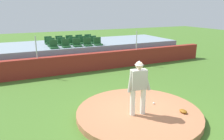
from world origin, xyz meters
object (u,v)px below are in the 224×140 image
(pitcher, at_px, (138,84))
(stadium_chair_1, at_px, (66,45))
(stadium_chair_13, at_px, (79,40))
(stadium_chair_14, at_px, (88,39))
(stadium_chair_0, at_px, (54,46))
(stadium_chair_11, at_px, (59,41))
(stadium_chair_6, at_px, (62,43))
(stadium_chair_12, at_px, (70,40))
(stadium_chair_9, at_px, (93,41))
(fielding_glove, at_px, (183,111))
(stadium_chair_2, at_px, (77,44))
(stadium_chair_8, at_px, (83,41))
(baseball, at_px, (154,103))
(stadium_chair_4, at_px, (98,43))
(stadium_chair_7, at_px, (73,42))
(stadium_chair_3, at_px, (88,43))
(stadium_chair_5, at_px, (51,44))
(stadium_chair_10, at_px, (48,42))

(pitcher, xyz_separation_m, stadium_chair_1, (-0.50, 7.55, 0.19))
(stadium_chair_13, relative_size, stadium_chair_14, 1.00)
(pitcher, relative_size, stadium_chair_0, 3.67)
(stadium_chair_11, relative_size, stadium_chair_13, 1.00)
(stadium_chair_6, bearing_deg, stadium_chair_12, -129.66)
(stadium_chair_0, relative_size, stadium_chair_9, 1.00)
(fielding_glove, relative_size, stadium_chair_2, 0.60)
(stadium_chair_8, bearing_deg, stadium_chair_6, 0.48)
(baseball, distance_m, stadium_chair_13, 9.00)
(baseball, bearing_deg, stadium_chair_4, 85.10)
(stadium_chair_1, relative_size, stadium_chair_6, 1.00)
(stadium_chair_9, bearing_deg, pitcher, 79.34)
(pitcher, bearing_deg, stadium_chair_14, 91.31)
(stadium_chair_2, height_order, stadium_chair_7, same)
(stadium_chair_8, height_order, stadium_chair_9, same)
(baseball, xyz_separation_m, stadium_chair_3, (-0.08, 7.07, 1.22))
(stadium_chair_7, bearing_deg, baseball, 95.65)
(stadium_chair_12, bearing_deg, stadium_chair_4, 127.02)
(stadium_chair_5, bearing_deg, stadium_chair_7, -179.29)
(stadium_chair_13, bearing_deg, stadium_chair_8, 89.44)
(pitcher, bearing_deg, stadium_chair_7, 99.62)
(stadium_chair_9, bearing_deg, stadium_chair_1, 22.32)
(stadium_chair_3, height_order, stadium_chair_7, same)
(stadium_chair_1, distance_m, stadium_chair_4, 2.07)
(fielding_glove, height_order, stadium_chair_7, stadium_chair_7)
(stadium_chair_2, xyz_separation_m, stadium_chair_13, (0.69, 1.79, 0.00))
(pitcher, xyz_separation_m, stadium_chair_5, (-1.22, 8.41, 0.19))
(stadium_chair_6, distance_m, stadium_chair_10, 1.13)
(stadium_chair_4, relative_size, stadium_chair_9, 1.00)
(stadium_chair_12, bearing_deg, stadium_chair_5, 33.53)
(fielding_glove, distance_m, stadium_chair_10, 10.34)
(stadium_chair_0, bearing_deg, stadium_chair_10, -89.94)
(stadium_chair_3, xyz_separation_m, stadium_chair_13, (0.01, 1.84, 0.00))
(stadium_chair_1, xyz_separation_m, stadium_chair_3, (1.38, -0.04, 0.00))
(stadium_chair_6, bearing_deg, stadium_chair_10, -52.36)
(stadium_chair_5, relative_size, stadium_chair_8, 1.00)
(fielding_glove, height_order, stadium_chair_11, stadium_chair_11)
(stadium_chair_0, bearing_deg, baseball, 107.28)
(stadium_chair_0, distance_m, stadium_chair_3, 2.12)
(stadium_chair_12, bearing_deg, stadium_chair_13, -179.22)
(stadium_chair_10, bearing_deg, stadium_chair_4, 146.82)
(stadium_chair_8, xyz_separation_m, stadium_chair_11, (-1.40, 0.87, 0.00))
(stadium_chair_13, bearing_deg, stadium_chair_14, 178.21)
(baseball, xyz_separation_m, stadium_chair_8, (-0.08, 8.03, 1.22))
(stadium_chair_5, height_order, stadium_chair_8, same)
(stadium_chair_10, xyz_separation_m, stadium_chair_11, (0.73, -0.01, 0.00))
(stadium_chair_13, bearing_deg, stadium_chair_2, 68.95)
(stadium_chair_1, height_order, stadium_chair_7, same)
(stadium_chair_8, relative_size, stadium_chair_13, 1.00)
(stadium_chair_0, height_order, stadium_chair_13, same)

